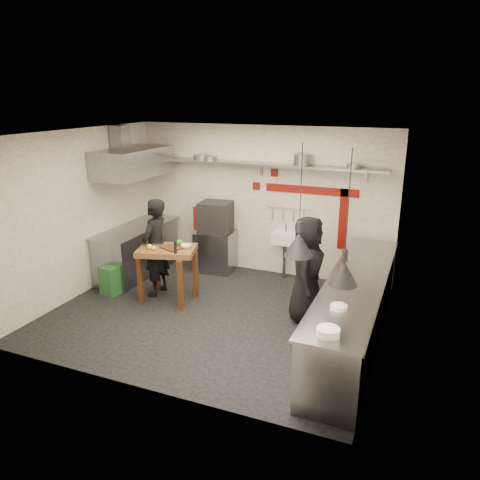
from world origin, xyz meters
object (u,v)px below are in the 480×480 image
at_px(prep_table, 168,274).
at_px(chef_left, 155,248).
at_px(oven_stand, 216,250).
at_px(green_bin, 111,280).
at_px(combi_oven, 215,217).
at_px(chef_right, 307,269).

xyz_separation_m(prep_table, chef_left, (-0.31, 0.15, 0.38)).
xyz_separation_m(oven_stand, green_bin, (-1.19, -1.74, -0.15)).
bearing_deg(green_bin, chef_left, 22.40).
distance_m(combi_oven, prep_table, 1.67).
height_order(oven_stand, chef_left, chef_left).
bearing_deg(combi_oven, oven_stand, 108.79).
bearing_deg(chef_right, prep_table, 89.20).
xyz_separation_m(combi_oven, prep_table, (-0.16, -1.54, -0.63)).
height_order(green_bin, chef_right, chef_right).
relative_size(oven_stand, prep_table, 0.87).
relative_size(chef_left, chef_right, 1.03).
distance_m(prep_table, chef_right, 2.35).
height_order(combi_oven, chef_left, chef_left).
distance_m(chef_left, chef_right, 2.63).
height_order(prep_table, chef_left, chef_left).
distance_m(green_bin, prep_table, 1.08).
distance_m(oven_stand, chef_left, 1.57).
height_order(combi_oven, prep_table, combi_oven).
bearing_deg(chef_right, chef_left, 85.48).
bearing_deg(chef_left, combi_oven, 159.16).
bearing_deg(green_bin, prep_table, 8.57).
bearing_deg(chef_right, combi_oven, 52.44).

